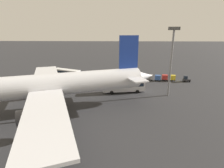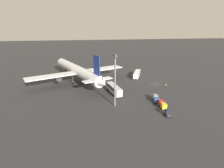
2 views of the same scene
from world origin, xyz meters
The scene contains 11 objects.
ground_plane centered at (0.00, 0.00, 0.00)m, with size 600.00×600.00×0.00m, color #2D2D30.
airplane centered at (9.82, 36.65, 6.00)m, with size 52.47×46.41×15.99m.
shuttle_bus_near centered at (13.68, 4.74, 1.82)m, with size 11.68×7.37×3.01m.
shuttle_bus_far centered at (-8.16, 21.89, 2.01)m, with size 12.16×4.60×3.36m.
baggage_tug centered at (-30.22, 9.45, 0.94)m, with size 2.47×1.75×2.10m.
worker_person centered at (-5.56, -2.56, 0.87)m, with size 0.38×0.38×1.74m.
cargo_cart_yellow centered at (-25.73, 8.46, 1.19)m, with size 2.21×1.94×2.06m.
cargo_cart_red centered at (-23.09, 8.16, 1.19)m, with size 2.21×1.94×2.06m.
cargo_cart_blue centered at (-20.46, 8.78, 1.19)m, with size 2.21×1.94×2.06m.
cargo_cart_grey centered at (-17.82, 7.99, 1.19)m, with size 2.21×1.94×2.06m.
light_pole centered at (-20.25, 23.98, 10.98)m, with size 2.80×0.70×17.96m.
Camera 2 is at (-74.47, 35.19, 26.33)m, focal length 28.00 mm.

